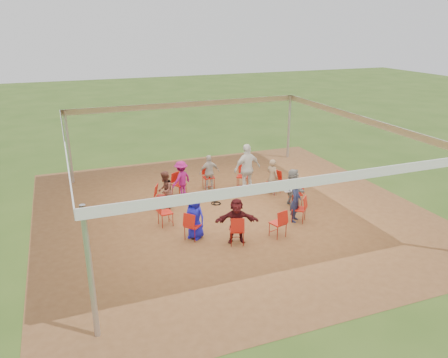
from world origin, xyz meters
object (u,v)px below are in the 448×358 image
object	(u,v)px
chair_10	(299,209)
cable_coil	(216,203)
chair_1	(274,182)
person_seated_5	(195,217)
chair_7	(193,226)
chair_3	(209,177)
person_seated_0	(293,187)
chair_8	(237,230)
person_seated_3	(181,179)
chair_0	(296,194)
person_seated_2	(209,172)
chair_5	(162,197)
chair_4	(179,184)
chair_9	(278,223)
person_seated_6	(237,221)
person_seated_1	(272,177)
laptop	(288,189)
person_seated_7	(296,201)
person_seated_4	(165,191)
chair_6	(165,213)
standing_person	(247,169)
chair_2	(242,177)

from	to	relation	value
chair_10	cable_coil	size ratio (longest dim) A/B	2.09
chair_1	person_seated_5	size ratio (longest dim) A/B	0.65
cable_coil	chair_7	bearing A→B (deg)	-124.49
chair_3	person_seated_0	bearing A→B (deg)	129.64
chair_8	person_seated_3	bearing A→B (deg)	113.87
chair_0	person_seated_2	xyz separation A→B (m)	(-2.35, 2.65, 0.25)
chair_5	chair_7	xyz separation A→B (m)	(0.34, -2.57, 0.00)
chair_5	chair_4	bearing A→B (deg)	163.64
chair_9	person_seated_6	xyz separation A→B (m)	(-1.32, 0.13, 0.25)
chair_0	person_seated_1	distance (m)	1.35
chair_9	person_seated_0	bearing A→B (deg)	35.01
chair_9	person_seated_0	world-z (taller)	person_seated_0
person_seated_1	laptop	world-z (taller)	person_seated_1
chair_4	chair_9	bearing A→B (deg)	81.82
chair_3	chair_10	size ratio (longest dim) A/B	1.00
chair_3	person_seated_3	bearing A→B (deg)	21.35
person_seated_0	person_seated_7	size ratio (longest dim) A/B	1.00
person_seated_2	person_seated_4	world-z (taller)	same
chair_0	chair_4	bearing A→B (deg)	65.45
chair_7	person_seated_2	bearing A→B (deg)	113.87
person_seated_2	person_seated_3	world-z (taller)	same
chair_10	person_seated_0	distance (m)	1.35
chair_1	chair_8	size ratio (longest dim) A/B	1.00
chair_3	chair_9	world-z (taller)	same
person_seated_1	person_seated_4	xyz separation A→B (m)	(-4.15, 0.05, 0.00)
chair_7	chair_6	bearing A→B (deg)	163.64
chair_3	chair_8	distance (m)	4.75
chair_6	standing_person	distance (m)	4.07
chair_2	person_seated_5	distance (m)	4.64
chair_10	person_seated_6	distance (m)	2.55
chair_7	person_seated_1	bearing A→B (deg)	82.03
person_seated_7	laptop	distance (m)	1.25
chair_6	person_seated_1	xyz separation A→B (m)	(4.47, 1.24, 0.25)
person_seated_6	chair_8	bearing A→B (deg)	-90.00
chair_9	person_seated_7	xyz separation A→B (m)	(1.06, 0.80, 0.25)
person_seated_5	person_seated_6	distance (m)	1.29
chair_4	chair_8	distance (m)	4.37
chair_5	chair_3	bearing A→B (deg)	147.27
chair_0	chair_7	world-z (taller)	same
chair_2	person_seated_7	bearing A→B (deg)	129.64
chair_7	person_seated_0	distance (m)	4.27
chair_7	chair_8	xyz separation A→B (m)	(1.13, -0.74, 0.00)
person_seated_1	person_seated_7	bearing A→B (deg)	147.27
chair_1	chair_3	distance (m)	2.60
chair_10	person_seated_0	xyz separation A→B (m)	(0.46, 1.24, 0.25)
person_seated_1	person_seated_4	bearing A→B (deg)	65.45
chair_0	person_seated_6	size ratio (longest dim) A/B	0.65
chair_2	laptop	xyz separation A→B (m)	(0.77, -2.33, 0.21)
chair_3	chair_6	xyz separation A→B (m)	(-2.41, -2.72, 0.00)
chair_6	person_seated_5	xyz separation A→B (m)	(0.64, -1.16, 0.25)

